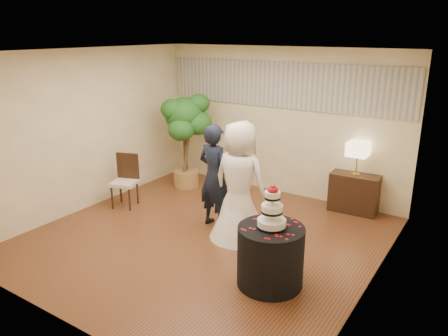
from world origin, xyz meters
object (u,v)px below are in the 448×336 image
Objects in this scene: cake_table at (270,256)px; wedding_cake at (272,207)px; side_chair at (124,181)px; ficus_tree at (185,140)px; console at (354,193)px; bride at (240,181)px; groom at (215,176)px; table_lamp at (357,159)px.

cake_table is 0.67m from wedding_cake.
side_chair is (-3.39, 0.83, -0.58)m from wedding_cake.
wedding_cake is at bearing -33.40° from side_chair.
console is at bearing 9.70° from ficus_tree.
wedding_cake is at bearing 138.62° from bride.
groom is 2.93× the size of table_lamp.
console is at bearing 86.87° from cake_table.
wedding_cake is 0.58× the size of side_chair.
console is 3.40m from ficus_tree.
bride is 3.31× the size of wedding_cake.
ficus_tree is (-3.29, -0.56, -0.02)m from table_lamp.
bride is 1.91× the size of side_chair.
ficus_tree is at bearing -173.33° from console.
side_chair is (-0.26, -1.47, -0.49)m from ficus_tree.
bride reaches higher than side_chair.
side_chair is (-1.83, -0.22, -0.37)m from groom.
groom is 0.93× the size of bride.
cake_table is at bearing -33.40° from side_chair.
wedding_cake is 0.29× the size of ficus_tree.
wedding_cake is at bearing 154.33° from groom.
ficus_tree reaches higher than wedding_cake.
cake_table is at bearing 154.33° from groom.
table_lamp is at bearing -125.27° from groom.
console is at bearing -125.27° from groom.
groom reaches higher than cake_table.
table_lamp reaches higher than cake_table.
wedding_cake is (1.57, -1.05, 0.21)m from groom.
groom reaches higher than console.
bride is at bearing -124.14° from console.
ficus_tree is at bearing 143.72° from wedding_cake.
side_chair reaches higher than cake_table.
table_lamp is at bearing -120.24° from bride.
wedding_cake is at bearing 0.00° from cake_table.
ficus_tree is at bearing 60.49° from side_chair.
cake_table is (1.02, -0.92, -0.53)m from bride.
cake_table is 0.43× the size of ficus_tree.
ficus_tree is at bearing 143.72° from cake_table.
ficus_tree is at bearing -32.16° from bride.
table_lamp is at bearing 86.87° from cake_table.
console is at bearing -120.24° from bride.
table_lamp is at bearing 9.70° from ficus_tree.
cake_table is 0.87× the size of side_chair.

